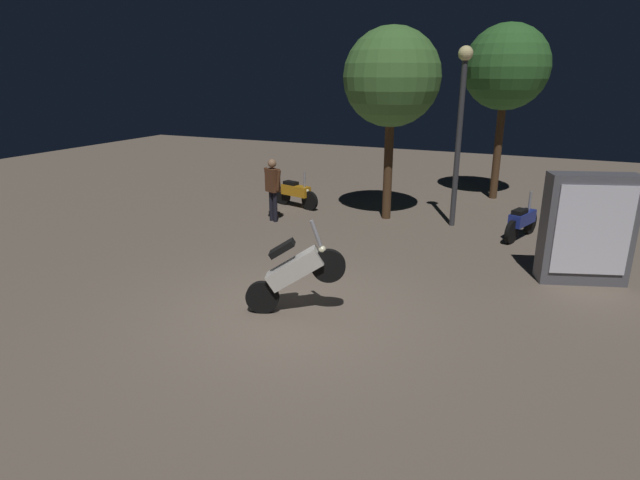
{
  "coord_description": "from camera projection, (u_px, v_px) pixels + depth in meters",
  "views": [
    {
      "loc": [
        3.7,
        -7.02,
        3.84
      ],
      "look_at": [
        0.07,
        1.0,
        1.0
      ],
      "focal_mm": 29.08,
      "sensor_mm": 36.0,
      "label": 1
    }
  ],
  "objects": [
    {
      "name": "tree_center_bg",
      "position": [
        506.0,
        68.0,
        15.5
      ],
      "size": [
        2.53,
        2.53,
        5.28
      ],
      "color": "#4C331E",
      "rests_on": "ground_plane"
    },
    {
      "name": "motorcycle_white_foreground",
      "position": [
        295.0,
        272.0,
        8.46
      ],
      "size": [
        1.58,
        0.7,
        1.63
      ],
      "rotation": [
        0.0,
        0.0,
        0.37
      ],
      "color": "black",
      "rests_on": "ground_plane"
    },
    {
      "name": "motorcycle_blue_parked_right",
      "position": [
        522.0,
        221.0,
        12.5
      ],
      "size": [
        0.63,
        1.6,
        1.11
      ],
      "rotation": [
        0.0,
        0.0,
        1.24
      ],
      "color": "black",
      "rests_on": "ground_plane"
    },
    {
      "name": "person_rider_beside",
      "position": [
        273.0,
        185.0,
        13.8
      ],
      "size": [
        0.65,
        0.36,
        1.69
      ],
      "rotation": [
        0.0,
        0.0,
        4.33
      ],
      "color": "black",
      "rests_on": "ground_plane"
    },
    {
      "name": "tree_left_bg",
      "position": [
        392.0,
        78.0,
        13.26
      ],
      "size": [
        2.52,
        2.52,
        5.0
      ],
      "color": "#4C331E",
      "rests_on": "ground_plane"
    },
    {
      "name": "kiosk_billboard",
      "position": [
        587.0,
        229.0,
        9.7
      ],
      "size": [
        1.68,
        0.99,
        2.1
      ],
      "rotation": [
        0.0,
        0.0,
        3.47
      ],
      "color": "#595960",
      "rests_on": "ground_plane"
    },
    {
      "name": "motorcycle_orange_parked_left",
      "position": [
        296.0,
        193.0,
        15.45
      ],
      "size": [
        1.62,
        0.56,
        1.11
      ],
      "rotation": [
        0.0,
        0.0,
        6.0
      ],
      "color": "black",
      "rests_on": "ground_plane"
    },
    {
      "name": "ground_plane",
      "position": [
        292.0,
        313.0,
        8.71
      ],
      "size": [
        40.0,
        40.0,
        0.0
      ],
      "primitive_type": "plane",
      "color": "#756656"
    },
    {
      "name": "streetlamp_near",
      "position": [
        461.0,
        114.0,
        12.83
      ],
      "size": [
        0.36,
        0.36,
        4.47
      ],
      "color": "#38383D",
      "rests_on": "ground_plane"
    }
  ]
}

